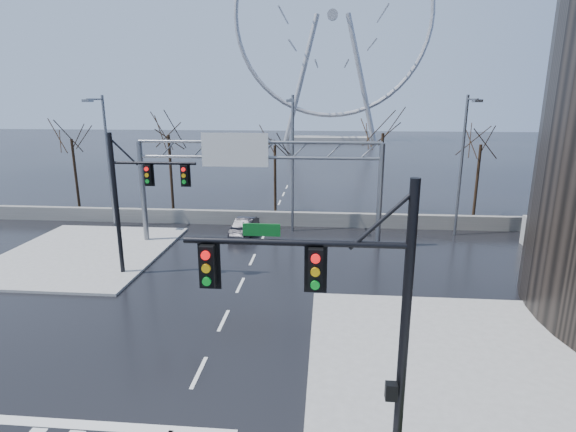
# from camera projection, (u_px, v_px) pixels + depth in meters

# --- Properties ---
(ground) EXTENTS (260.00, 260.00, 0.00)m
(ground) POSITION_uv_depth(u_px,v_px,m) (199.00, 372.00, 16.45)
(ground) COLOR black
(ground) RESTS_ON ground
(sidewalk_right_ext) EXTENTS (12.00, 10.00, 0.15)m
(sidewalk_right_ext) POSITION_uv_depth(u_px,v_px,m) (464.00, 354.00, 17.51)
(sidewalk_right_ext) COLOR gray
(sidewalk_right_ext) RESTS_ON ground
(sidewalk_far) EXTENTS (10.00, 12.00, 0.15)m
(sidewalk_far) POSITION_uv_depth(u_px,v_px,m) (84.00, 253.00, 28.92)
(sidewalk_far) COLOR gray
(sidewalk_far) RESTS_ON ground
(barrier_wall) EXTENTS (52.00, 0.50, 1.10)m
(barrier_wall) POSITION_uv_depth(u_px,v_px,m) (269.00, 218.00, 35.59)
(barrier_wall) COLOR slate
(barrier_wall) RESTS_ON ground
(signal_mast_near) EXTENTS (5.52, 0.41, 8.00)m
(signal_mast_near) POSITION_uv_depth(u_px,v_px,m) (350.00, 305.00, 10.89)
(signal_mast_near) COLOR black
(signal_mast_near) RESTS_ON ground
(signal_mast_far) EXTENTS (4.72, 0.41, 8.00)m
(signal_mast_far) POSITION_uv_depth(u_px,v_px,m) (135.00, 192.00, 24.36)
(signal_mast_far) COLOR black
(signal_mast_far) RESTS_ON ground
(sign_gantry) EXTENTS (16.36, 0.40, 7.60)m
(sign_gantry) POSITION_uv_depth(u_px,v_px,m) (253.00, 170.00, 29.59)
(sign_gantry) COLOR slate
(sign_gantry) RESTS_ON ground
(streetlight_left) EXTENTS (0.50, 2.55, 10.00)m
(streetlight_left) POSITION_uv_depth(u_px,v_px,m) (106.00, 152.00, 33.48)
(streetlight_left) COLOR slate
(streetlight_left) RESTS_ON ground
(streetlight_mid) EXTENTS (0.50, 2.55, 10.00)m
(streetlight_mid) POSITION_uv_depth(u_px,v_px,m) (292.00, 154.00, 32.30)
(streetlight_mid) COLOR slate
(streetlight_mid) RESTS_ON ground
(streetlight_right) EXTENTS (0.50, 2.55, 10.00)m
(streetlight_right) POSITION_uv_depth(u_px,v_px,m) (464.00, 156.00, 31.28)
(streetlight_right) COLOR slate
(streetlight_right) RESTS_ON ground
(tree_far_left) EXTENTS (3.50, 3.50, 7.00)m
(tree_far_left) POSITION_uv_depth(u_px,v_px,m) (72.00, 147.00, 39.69)
(tree_far_left) COLOR black
(tree_far_left) RESTS_ON ground
(tree_left) EXTENTS (3.75, 3.75, 7.50)m
(tree_left) POSITION_uv_depth(u_px,v_px,m) (169.00, 144.00, 38.35)
(tree_left) COLOR black
(tree_left) RESTS_ON ground
(tree_center) EXTENTS (3.25, 3.25, 6.50)m
(tree_center) POSITION_uv_depth(u_px,v_px,m) (275.00, 153.00, 38.76)
(tree_center) COLOR black
(tree_center) RESTS_ON ground
(tree_right) EXTENTS (3.90, 3.90, 7.80)m
(tree_right) POSITION_uv_depth(u_px,v_px,m) (382.00, 143.00, 36.77)
(tree_right) COLOR black
(tree_right) RESTS_ON ground
(tree_far_right) EXTENTS (3.40, 3.40, 6.80)m
(tree_far_right) POSITION_uv_depth(u_px,v_px,m) (480.00, 153.00, 36.78)
(tree_far_right) COLOR black
(tree_far_right) RESTS_ON ground
(ferris_wheel) EXTENTS (45.00, 6.00, 50.91)m
(ferris_wheel) POSITION_uv_depth(u_px,v_px,m) (332.00, 24.00, 101.00)
(ferris_wheel) COLOR gray
(ferris_wheel) RESTS_ON ground
(car) EXTENTS (1.73, 3.94, 1.26)m
(car) POSITION_uv_depth(u_px,v_px,m) (244.00, 227.00, 32.79)
(car) COLOR black
(car) RESTS_ON ground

